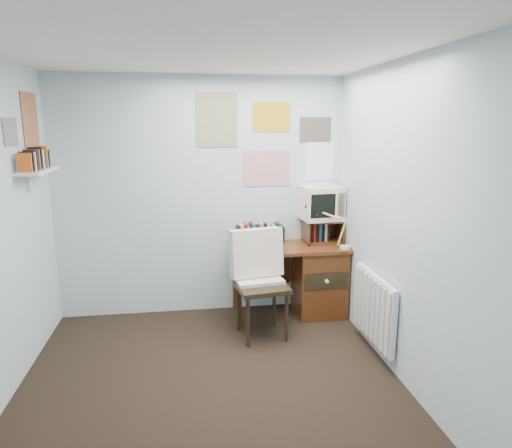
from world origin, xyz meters
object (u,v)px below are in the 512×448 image
Objects in this scene: tv_riser at (323,231)px; desk at (314,277)px; crt_tv at (320,201)px; radiator at (374,308)px; desk_chair at (262,287)px; desk_lamp at (346,229)px; wall_shelf at (37,171)px.

desk is at bearing -137.04° from tv_riser.
crt_tv is at bearing 147.16° from tv_riser.
desk_chair is at bearing 153.76° from radiator.
crt_tv is at bearing 126.67° from desk_lamp.
desk_chair is 1.25× the size of radiator.
wall_shelf is at bearing 169.23° from desk_chair.
crt_tv is at bearing 56.12° from desk.
wall_shelf is (-1.93, 0.09, 1.12)m from desk_chair.
desk_lamp reaches higher than desk_chair.
radiator is (0.20, -1.06, -0.78)m from crt_tv.
desk_chair is 2.44× the size of crt_tv.
radiator is at bearing -10.89° from wall_shelf.
desk_chair is 2.49× the size of tv_riser.
tv_riser is at bearing -39.16° from crt_tv.
tv_riser is 2.83m from wall_shelf.
tv_riser is 0.50× the size of radiator.
wall_shelf is (-2.69, -0.49, 0.74)m from tv_riser.
desk_lamp is 0.92m from radiator.
tv_riser is 1.15m from radiator.
desk is 0.80m from desk_chair.
radiator is at bearing -81.06° from desk_lamp.
desk is 2.87m from wall_shelf.
desk_chair is at bearing -155.69° from desk_lamp.
desk is 2.94× the size of crt_tv.
tv_riser is 0.98× the size of crt_tv.
desk_lamp is 1.05× the size of tv_riser.
radiator is (0.17, -1.04, -0.47)m from tv_riser.
desk reaches higher than radiator.
wall_shelf is at bearing -168.84° from desk_lamp.
tv_riser is at bearing 99.28° from radiator.
tv_riser reaches higher than radiator.
desk_lamp is 2.92m from wall_shelf.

